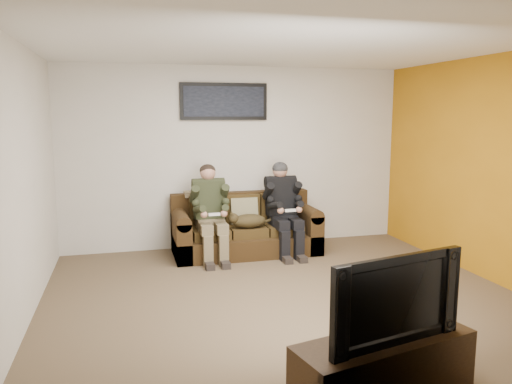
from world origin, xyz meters
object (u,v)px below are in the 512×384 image
object	(u,v)px
person_right	(283,203)
tv_stand	(384,367)
cat	(248,221)
sofa	(245,230)
television	(387,296)
framed_poster	(224,102)
person_left	(210,207)

from	to	relation	value
person_right	tv_stand	bearing A→B (deg)	-96.81
cat	tv_stand	xyz separation A→B (m)	(0.10, -3.53, -0.29)
sofa	television	bearing A→B (deg)	-88.76
sofa	tv_stand	world-z (taller)	sofa
tv_stand	television	distance (m)	0.51
framed_poster	television	bearing A→B (deg)	-86.13
person_left	television	distance (m)	3.65
person_right	framed_poster	bearing A→B (deg)	141.81
person_left	television	size ratio (longest dim) A/B	1.18
person_left	person_right	size ratio (longest dim) A/B	0.99
person_right	framed_poster	distance (m)	1.67
person_right	television	size ratio (longest dim) A/B	1.19
television	sofa	bearing A→B (deg)	78.56
tv_stand	cat	bearing A→B (deg)	78.93
sofa	cat	xyz separation A→B (m)	(-0.02, -0.24, 0.19)
person_left	tv_stand	distance (m)	3.69
person_left	framed_poster	bearing A→B (deg)	60.89
framed_poster	tv_stand	world-z (taller)	framed_poster
tv_stand	sofa	bearing A→B (deg)	78.56
person_left	sofa	bearing A→B (deg)	17.96
person_left	television	bearing A→B (deg)	-80.64
cat	framed_poster	world-z (taller)	framed_poster
person_left	cat	size ratio (longest dim) A/B	1.91
framed_poster	cat	bearing A→B (deg)	-73.96
person_right	sofa	bearing A→B (deg)	162.08
person_left	person_right	bearing A→B (deg)	0.02
framed_poster	television	distance (m)	4.40
framed_poster	person_right	bearing A→B (deg)	-38.19
sofa	person_left	size ratio (longest dim) A/B	1.59
sofa	framed_poster	distance (m)	1.85
framed_poster	television	xyz separation A→B (m)	(0.28, -4.17, -1.38)
person_right	television	xyz separation A→B (m)	(-0.43, -3.61, 0.02)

